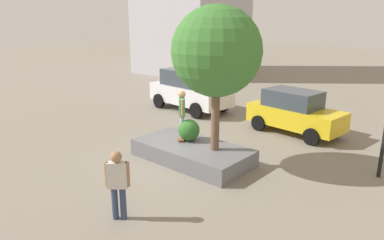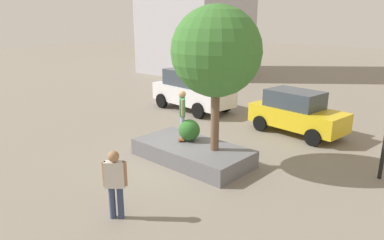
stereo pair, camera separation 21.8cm
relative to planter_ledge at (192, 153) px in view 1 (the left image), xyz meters
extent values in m
plane|color=gray|center=(-0.40, -0.18, -0.29)|extent=(120.00, 120.00, 0.00)
cube|color=slate|center=(0.00, 0.00, 0.00)|extent=(4.16, 2.09, 0.59)
cylinder|color=brown|center=(0.88, 0.16, 1.53)|extent=(0.28, 0.28, 2.47)
sphere|color=#3D7A33|center=(0.88, 0.16, 3.55)|extent=(2.86, 2.86, 2.86)
sphere|color=#2D6628|center=(-0.39, 0.29, 0.68)|extent=(0.77, 0.77, 0.77)
cube|color=brown|center=(-0.68, 0.23, 0.36)|extent=(0.62, 0.78, 0.02)
sphere|color=beige|center=(-0.89, 0.39, 0.32)|extent=(0.06, 0.06, 0.06)
sphere|color=beige|center=(-0.76, 0.49, 0.32)|extent=(0.06, 0.06, 0.06)
sphere|color=beige|center=(-0.61, -0.03, 0.32)|extent=(0.06, 0.06, 0.06)
sphere|color=beige|center=(-0.47, 0.06, 0.32)|extent=(0.06, 0.06, 0.06)
cylinder|color=#8C9EB7|center=(-0.61, 0.16, 0.78)|extent=(0.15, 0.15, 0.82)
cylinder|color=#8C9EB7|center=(-0.75, 0.30, 0.78)|extent=(0.15, 0.15, 0.82)
cube|color=#338C4C|center=(-0.68, 0.23, 1.51)|extent=(0.47, 0.46, 0.64)
cylinder|color=#9E7251|center=(-0.51, 0.06, 1.53)|extent=(0.10, 0.10, 0.61)
cylinder|color=#9E7251|center=(-0.86, 0.40, 1.53)|extent=(0.10, 0.10, 0.61)
sphere|color=#9E7251|center=(-0.68, 0.23, 1.97)|extent=(0.27, 0.27, 0.27)
cube|color=white|center=(-4.92, 5.44, 0.58)|extent=(4.89, 2.41, 0.95)
cube|color=#38424C|center=(-5.16, 5.46, 1.48)|extent=(2.80, 1.98, 0.85)
cylinder|color=black|center=(-3.32, 6.29, 0.11)|extent=(0.82, 0.31, 0.80)
cylinder|color=black|center=(-3.50, 4.31, 0.11)|extent=(0.82, 0.31, 0.80)
cylinder|color=black|center=(-6.34, 6.56, 0.11)|extent=(0.82, 0.31, 0.80)
cylinder|color=black|center=(-6.52, 4.58, 0.11)|extent=(0.82, 0.31, 0.80)
cube|color=gold|center=(1.30, 5.32, 0.46)|extent=(4.22, 2.15, 0.81)
cube|color=#38424C|center=(1.10, 5.34, 1.23)|extent=(2.43, 1.75, 0.73)
cylinder|color=black|center=(2.68, 6.02, 0.05)|extent=(0.71, 0.28, 0.69)
cylinder|color=black|center=(2.49, 4.33, 0.05)|extent=(0.71, 0.28, 0.69)
cylinder|color=black|center=(0.11, 6.31, 0.05)|extent=(0.71, 0.28, 0.69)
cylinder|color=black|center=(-0.09, 4.62, 0.05)|extent=(0.71, 0.28, 0.69)
cylinder|color=navy|center=(1.06, -4.09, 0.13)|extent=(0.16, 0.16, 0.85)
cylinder|color=navy|center=(1.21, -3.95, 0.13)|extent=(0.16, 0.16, 0.85)
cube|color=silver|center=(1.14, -4.02, 0.89)|extent=(0.49, 0.47, 0.67)
cylinder|color=#9E7251|center=(0.95, -4.19, 0.91)|extent=(0.10, 0.10, 0.63)
cylinder|color=#9E7251|center=(1.33, -3.85, 0.91)|extent=(0.10, 0.10, 0.63)
sphere|color=#9E7251|center=(1.14, -4.02, 1.36)|extent=(0.28, 0.28, 0.28)
camera|label=1|loc=(7.61, -8.63, 4.48)|focal=32.70mm
camera|label=2|loc=(7.77, -8.48, 4.48)|focal=32.70mm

